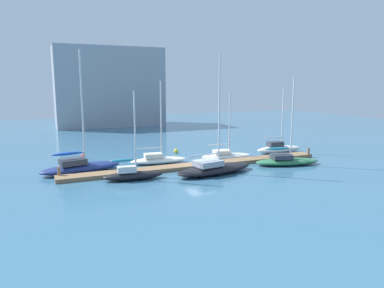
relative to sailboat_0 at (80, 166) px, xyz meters
name	(u,v)px	position (x,y,z in m)	size (l,w,h in m)	color
ground_plane	(200,167)	(11.18, -2.49, -0.59)	(120.00, 120.00, 0.00)	#386684
dock_pier	(200,165)	(11.18, -2.49, -0.41)	(27.04, 1.67, 0.36)	#846647
dock_piling_near_end	(59,173)	(-1.93, -1.81, -0.04)	(0.28, 0.28, 1.10)	#846647
dock_piling_far_end	(308,153)	(24.30, -3.18, -0.04)	(0.28, 0.28, 1.10)	#846647
sailboat_0	(80,166)	(0.00, 0.00, 0.00)	(7.79, 3.72, 11.21)	navy
sailboat_1	(132,174)	(3.80, -4.54, -0.04)	(5.28, 1.86, 7.61)	black
sailboat_2	(158,159)	(7.83, 0.58, -0.11)	(6.05, 2.20, 8.46)	white
sailboat_3	(214,168)	(11.25, -5.44, -0.04)	(8.24, 3.77, 10.81)	black
sailboat_4	(226,155)	(15.48, -0.06, -0.18)	(5.90, 2.84, 7.27)	white
sailboat_5	(286,160)	(19.61, -5.23, -0.09)	(7.00, 3.70, 8.77)	#2D7047
sailboat_6	(279,148)	(22.93, 0.38, -0.04)	(5.99, 1.95, 7.58)	white
mooring_buoy_red	(83,157)	(0.91, 5.79, -0.31)	(0.56, 0.56, 0.56)	red
mooring_buoy_yellow	(176,151)	(11.54, 5.10, -0.34)	(0.50, 0.50, 0.50)	yellow
harbor_building_distant	(109,87)	(9.86, 36.96, 6.96)	(20.36, 8.54, 15.10)	#9399A3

